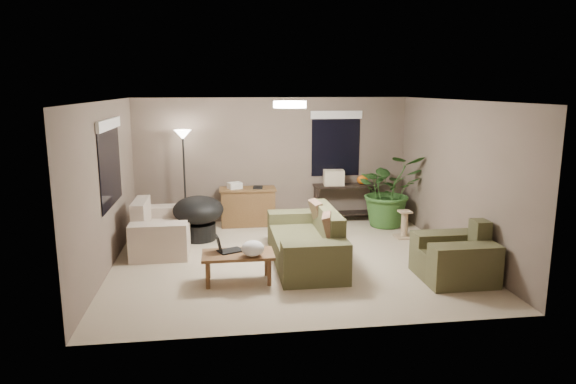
{
  "coord_description": "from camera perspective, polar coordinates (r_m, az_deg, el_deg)",
  "views": [
    {
      "loc": [
        -1.09,
        -7.77,
        2.69
      ],
      "look_at": [
        0.0,
        0.2,
        1.05
      ],
      "focal_mm": 32.0,
      "sensor_mm": 36.0,
      "label": 1
    }
  ],
  "objects": [
    {
      "name": "ceiling_fixture",
      "position": [
        7.85,
        0.2,
        9.7
      ],
      "size": [
        0.5,
        0.5,
        0.1
      ],
      "primitive_type": "cylinder",
      "color": "white",
      "rests_on": "room_shell"
    },
    {
      "name": "loveseat",
      "position": [
        8.97,
        -13.98,
        -4.29
      ],
      "size": [
        0.9,
        1.6,
        0.85
      ],
      "color": "beige",
      "rests_on": "ground"
    },
    {
      "name": "main_sofa",
      "position": [
        8.05,
        2.17,
        -5.8
      ],
      "size": [
        0.95,
        2.2,
        0.85
      ],
      "color": "#454429",
      "rests_on": "ground"
    },
    {
      "name": "papasan_chair",
      "position": [
        9.31,
        -9.92,
        -2.48
      ],
      "size": [
        0.91,
        0.91,
        0.8
      ],
      "color": "black",
      "rests_on": "ground"
    },
    {
      "name": "houseplant",
      "position": [
        10.27,
        11.13,
        -0.65
      ],
      "size": [
        1.3,
        1.44,
        1.13
      ],
      "primitive_type": "imported",
      "color": "#2D5923",
      "rests_on": "ground"
    },
    {
      "name": "desk",
      "position": [
        10.19,
        -4.49,
        -1.62
      ],
      "size": [
        1.1,
        0.5,
        0.75
      ],
      "color": "brown",
      "rests_on": "ground"
    },
    {
      "name": "floor_lamp",
      "position": [
        9.94,
        -11.57,
        4.98
      ],
      "size": [
        0.32,
        0.32,
        1.91
      ],
      "color": "black",
      "rests_on": "ground"
    },
    {
      "name": "cat_scratching_post",
      "position": [
        9.6,
        12.8,
        -3.71
      ],
      "size": [
        0.32,
        0.32,
        0.5
      ],
      "color": "tan",
      "rests_on": "ground"
    },
    {
      "name": "desk_papers",
      "position": [
        10.09,
        -5.4,
        0.68
      ],
      "size": [
        0.71,
        0.31,
        0.12
      ],
      "color": "silver",
      "rests_on": "desk"
    },
    {
      "name": "coffee_table",
      "position": [
        7.27,
        -5.59,
        -7.25
      ],
      "size": [
        1.0,
        0.55,
        0.42
      ],
      "color": "brown",
      "rests_on": "ground"
    },
    {
      "name": "throw_pillows",
      "position": [
        8.0,
        3.99,
        -3.28
      ],
      "size": [
        0.33,
        1.38,
        0.47
      ],
      "color": "#8C7251",
      "rests_on": "main_sofa"
    },
    {
      "name": "plastic_bag",
      "position": [
        7.08,
        -3.94,
        -6.27
      ],
      "size": [
        0.33,
        0.3,
        0.22
      ],
      "primitive_type": "ellipsoid",
      "rotation": [
        0.0,
        0.0,
        -0.07
      ],
      "color": "white",
      "rests_on": "coffee_table"
    },
    {
      "name": "pumpkin",
      "position": [
        10.6,
        8.26,
        1.36
      ],
      "size": [
        0.3,
        0.3,
        0.18
      ],
      "primitive_type": "ellipsoid",
      "rotation": [
        0.0,
        0.0,
        0.43
      ],
      "color": "orange",
      "rests_on": "console_table"
    },
    {
      "name": "window_left",
      "position": [
        8.28,
        -19.2,
        4.61
      ],
      "size": [
        0.05,
        1.56,
        1.33
      ],
      "color": "black",
      "rests_on": "room_shell"
    },
    {
      "name": "window_back",
      "position": [
        10.56,
        5.36,
        6.57
      ],
      "size": [
        1.06,
        0.05,
        1.33
      ],
      "color": "black",
      "rests_on": "room_shell"
    },
    {
      "name": "laptop",
      "position": [
        7.32,
        -6.96,
        -6.14
      ],
      "size": [
        0.41,
        0.34,
        0.24
      ],
      "color": "black",
      "rests_on": "coffee_table"
    },
    {
      "name": "cardboard_box",
      "position": [
        10.44,
        5.1,
        1.61
      ],
      "size": [
        0.43,
        0.34,
        0.3
      ],
      "primitive_type": "cube",
      "rotation": [
        0.0,
        0.0,
        -0.1
      ],
      "color": "beige",
      "rests_on": "console_table"
    },
    {
      "name": "console_table",
      "position": [
        10.58,
        6.38,
        -0.84
      ],
      "size": [
        1.3,
        0.4,
        0.75
      ],
      "color": "black",
      "rests_on": "ground"
    },
    {
      "name": "armchair",
      "position": [
        7.74,
        18.07,
        -7.07
      ],
      "size": [
        0.95,
        1.0,
        0.85
      ],
      "color": "#4A492C",
      "rests_on": "ground"
    },
    {
      "name": "room_shell",
      "position": [
        7.98,
        0.19,
        1.12
      ],
      "size": [
        5.5,
        5.5,
        5.5
      ],
      "color": "tan",
      "rests_on": "ground"
    }
  ]
}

